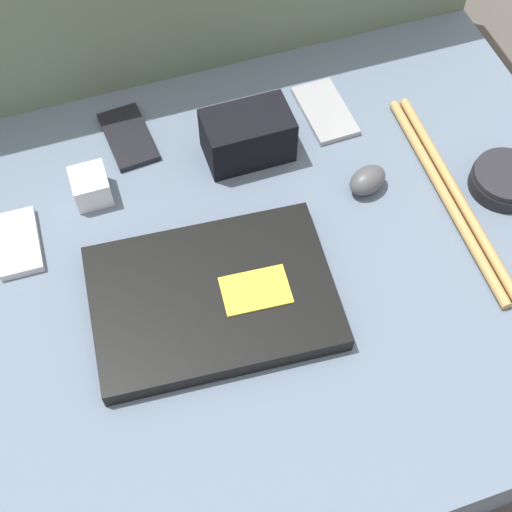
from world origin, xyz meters
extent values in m
plane|color=#4C4742|center=(0.00, 0.00, 0.00)|extent=(8.00, 8.00, 0.00)
cube|color=slate|center=(0.00, 0.00, 0.07)|extent=(1.05, 0.78, 0.14)
cube|color=black|center=(-0.08, -0.04, 0.16)|extent=(0.34, 0.25, 0.03)
cube|color=yellow|center=(-0.02, -0.06, 0.17)|extent=(0.09, 0.07, 0.00)
ellipsoid|color=#4C4C51|center=(0.20, 0.07, 0.16)|extent=(0.07, 0.06, 0.04)
cylinder|color=black|center=(0.39, 0.01, 0.15)|extent=(0.10, 0.10, 0.02)
cylinder|color=#232328|center=(0.39, 0.01, 0.17)|extent=(0.10, 0.10, 0.01)
cube|color=#99999E|center=(0.20, 0.24, 0.15)|extent=(0.07, 0.13, 0.01)
cube|color=black|center=(-0.12, 0.28, 0.15)|extent=(0.08, 0.13, 0.01)
cube|color=#B7B7BC|center=(-0.31, 0.14, 0.15)|extent=(0.06, 0.11, 0.01)
cube|color=black|center=(0.05, 0.20, 0.18)|extent=(0.13, 0.08, 0.08)
cube|color=silver|center=(-0.19, 0.19, 0.17)|extent=(0.05, 0.06, 0.05)
cylinder|color=tan|center=(0.30, 0.02, 0.15)|extent=(0.02, 0.39, 0.01)
cylinder|color=tan|center=(0.32, 0.02, 0.15)|extent=(0.02, 0.39, 0.01)
camera|label=1|loc=(-0.17, -0.49, 1.00)|focal=50.00mm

